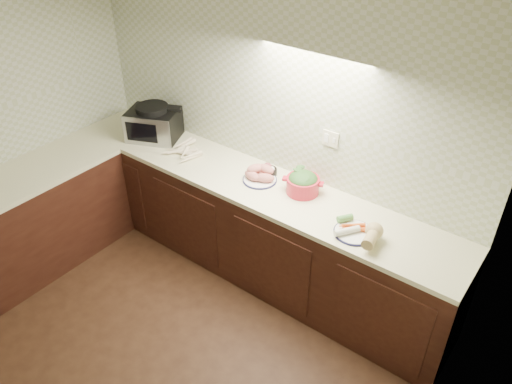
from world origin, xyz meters
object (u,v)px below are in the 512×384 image
Objects in this scene: parsnip_pile at (190,151)px; onion_bowl at (269,170)px; veg_plate at (364,230)px; toaster_oven at (154,123)px; sweet_potato_plate at (260,175)px; dutch_oven at (303,183)px.

parsnip_pile is 0.75m from onion_bowl.
onion_bowl is at bearing 165.69° from veg_plate.
toaster_oven is at bearing -174.29° from onion_bowl.
veg_plate reaches higher than parsnip_pile.
sweet_potato_plate is 0.99m from veg_plate.
dutch_oven is at bearing -8.37° from onion_bowl.
parsnip_pile is 1.10m from dutch_oven.
sweet_potato_plate is 0.78× the size of veg_plate.
toaster_oven is 0.48m from parsnip_pile.
sweet_potato_plate is at bearing -91.74° from onion_bowl.
veg_plate is (2.18, -0.13, -0.10)m from toaster_oven.
toaster_oven reaches higher than parsnip_pile.
dutch_oven is at bearing -21.51° from toaster_oven.
onion_bowl is at bearing 11.85° from parsnip_pile.
toaster_oven is 1.37× the size of parsnip_pile.
onion_bowl reaches higher than parsnip_pile.
toaster_oven reaches higher than onion_bowl.
veg_plate reaches higher than sweet_potato_plate.
toaster_oven is at bearing 175.86° from parsnip_pile.
sweet_potato_plate is at bearing 3.22° from parsnip_pile.
dutch_oven is 0.92× the size of veg_plate.
onion_bowl is at bearing 151.14° from dutch_oven.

